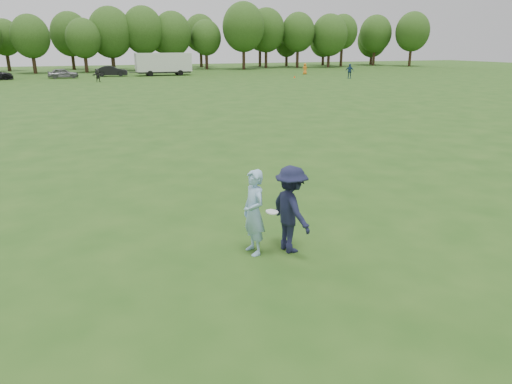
# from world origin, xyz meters

# --- Properties ---
(ground) EXTENTS (200.00, 200.00, 0.00)m
(ground) POSITION_xyz_m (0.00, 0.00, 0.00)
(ground) COLOR #214A14
(ground) RESTS_ON ground
(thrower) EXTENTS (0.53, 0.74, 1.91)m
(thrower) POSITION_xyz_m (-0.39, -0.69, 0.95)
(thrower) COLOR #8EBADC
(thrower) RESTS_ON ground
(defender) EXTENTS (0.87, 1.34, 1.96)m
(defender) POSITION_xyz_m (0.42, -0.87, 0.98)
(defender) COLOR #181B35
(defender) RESTS_ON ground
(player_far_b) EXTENTS (1.19, 1.04, 1.92)m
(player_far_b) POSITION_xyz_m (31.11, 45.33, 0.96)
(player_far_b) COLOR navy
(player_far_b) RESTS_ON ground
(player_far_c) EXTENTS (0.87, 0.64, 1.64)m
(player_far_c) POSITION_xyz_m (29.47, 55.26, 0.82)
(player_far_c) COLOR orange
(player_far_c) RESTS_ON ground
(player_far_d) EXTENTS (1.46, 0.77, 1.51)m
(player_far_d) POSITION_xyz_m (-0.93, 51.61, 0.75)
(player_far_d) COLOR #282828
(player_far_d) RESTS_ON ground
(car_e) EXTENTS (3.96, 1.68, 1.34)m
(car_e) POSITION_xyz_m (-5.03, 59.62, 0.67)
(car_e) COLOR slate
(car_e) RESTS_ON ground
(car_f) EXTENTS (4.62, 2.15, 1.47)m
(car_f) POSITION_xyz_m (1.44, 61.40, 0.73)
(car_f) COLOR black
(car_f) RESTS_ON ground
(field_cone) EXTENTS (0.28, 0.28, 0.30)m
(field_cone) POSITION_xyz_m (24.72, 49.06, 0.15)
(field_cone) COLOR #E0430B
(field_cone) RESTS_ON ground
(disc_in_play) EXTENTS (0.28, 0.28, 0.06)m
(disc_in_play) POSITION_xyz_m (-0.08, -0.97, 1.02)
(disc_in_play) COLOR white
(disc_in_play) RESTS_ON ground
(cargo_trailer) EXTENTS (9.00, 2.75, 3.20)m
(cargo_trailer) POSITION_xyz_m (8.84, 60.65, 1.78)
(cargo_trailer) COLOR white
(cargo_trailer) RESTS_ON ground
(treeline) EXTENTS (130.35, 18.39, 11.74)m
(treeline) POSITION_xyz_m (2.81, 76.90, 6.26)
(treeline) COLOR #332114
(treeline) RESTS_ON ground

